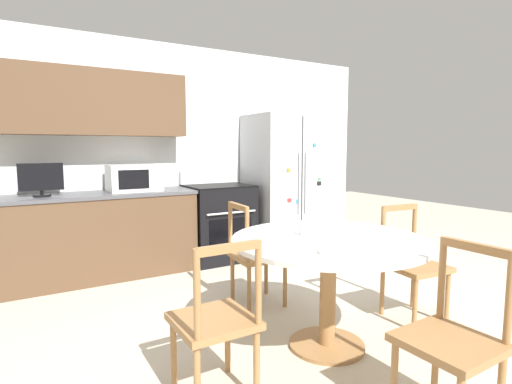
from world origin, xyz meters
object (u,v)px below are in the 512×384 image
(microwave, at_px, (134,178))
(candle_glass, at_px, (305,230))
(oven_range, at_px, (219,222))
(dining_chair_near, at_px, (452,340))
(dining_chair_left, at_px, (216,322))
(dining_chair_far, at_px, (255,256))
(dining_chair_right, at_px, (412,265))
(refrigerator, at_px, (284,184))
(countertop_tv, at_px, (41,179))

(microwave, height_order, candle_glass, microwave)
(oven_range, xyz_separation_m, dining_chair_near, (-0.29, -3.26, -0.03))
(dining_chair_near, bearing_deg, dining_chair_left, 48.23)
(dining_chair_left, distance_m, dining_chair_far, 1.34)
(dining_chair_right, height_order, candle_glass, dining_chair_right)
(refrigerator, xyz_separation_m, oven_range, (-0.94, 0.06, -0.43))
(countertop_tv, bearing_deg, dining_chair_right, -42.99)
(dining_chair_near, bearing_deg, dining_chair_far, 0.52)
(refrigerator, distance_m, microwave, 1.94)
(dining_chair_far, bearing_deg, oven_range, 170.75)
(dining_chair_far, bearing_deg, refrigerator, 141.49)
(oven_range, xyz_separation_m, microwave, (-0.99, 0.04, 0.57))
(microwave, relative_size, dining_chair_left, 0.60)
(oven_range, height_order, candle_glass, oven_range)
(microwave, bearing_deg, dining_chair_far, -66.45)
(oven_range, bearing_deg, dining_chair_far, -103.23)
(refrigerator, height_order, countertop_tv, refrigerator)
(refrigerator, bearing_deg, oven_range, 176.38)
(microwave, xyz_separation_m, candle_glass, (0.60, -2.26, -0.23))
(countertop_tv, bearing_deg, dining_chair_left, -74.40)
(oven_range, height_order, microwave, microwave)
(dining_chair_near, bearing_deg, candle_glass, 4.57)
(refrigerator, height_order, dining_chair_near, refrigerator)
(dining_chair_near, relative_size, candle_glass, 9.82)
(oven_range, height_order, dining_chair_left, oven_range)
(refrigerator, xyz_separation_m, dining_chair_left, (-2.14, -2.42, -0.46))
(refrigerator, height_order, oven_range, refrigerator)
(dining_chair_left, bearing_deg, oven_range, 63.87)
(oven_range, distance_m, microwave, 1.15)
(candle_glass, bearing_deg, refrigerator, 58.41)
(dining_chair_far, relative_size, candle_glass, 9.82)
(microwave, relative_size, candle_glass, 5.93)
(dining_chair_left, bearing_deg, countertop_tv, 105.27)
(countertop_tv, bearing_deg, dining_chair_far, -43.04)
(oven_range, bearing_deg, microwave, 177.79)
(countertop_tv, xyz_separation_m, dining_chair_near, (1.60, -3.26, -0.64))
(oven_range, xyz_separation_m, candle_glass, (-0.39, -2.22, 0.34))
(refrigerator, bearing_deg, dining_chair_left, -131.40)
(oven_range, bearing_deg, refrigerator, -3.62)
(countertop_tv, height_order, dining_chair_near, countertop_tv)
(refrigerator, relative_size, dining_chair_right, 1.98)
(refrigerator, bearing_deg, dining_chair_far, -132.50)
(countertop_tv, relative_size, dining_chair_far, 0.44)
(oven_range, bearing_deg, dining_chair_near, -95.09)
(refrigerator, relative_size, dining_chair_left, 1.98)
(refrigerator, relative_size, microwave, 3.29)
(microwave, xyz_separation_m, countertop_tv, (-0.90, -0.04, 0.03))
(dining_chair_right, bearing_deg, candle_glass, -0.67)
(dining_chair_near, xyz_separation_m, candle_glass, (-0.10, 1.04, 0.37))
(microwave, relative_size, countertop_tv, 1.38)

